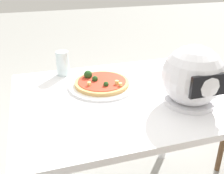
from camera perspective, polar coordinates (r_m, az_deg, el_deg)
dining_table at (r=1.33m, az=2.21°, el=-5.63°), size 1.02×0.82×0.77m
pizza_plate at (r=1.36m, az=-2.15°, el=0.31°), size 0.34×0.34×0.01m
pizza at (r=1.35m, az=-2.32°, el=1.03°), size 0.27×0.27×0.06m
motorcycle_helmet at (r=1.20m, az=16.75°, el=2.03°), size 0.27×0.27×0.27m
drinking_glass at (r=1.50m, az=-10.43°, el=4.97°), size 0.07×0.07×0.13m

